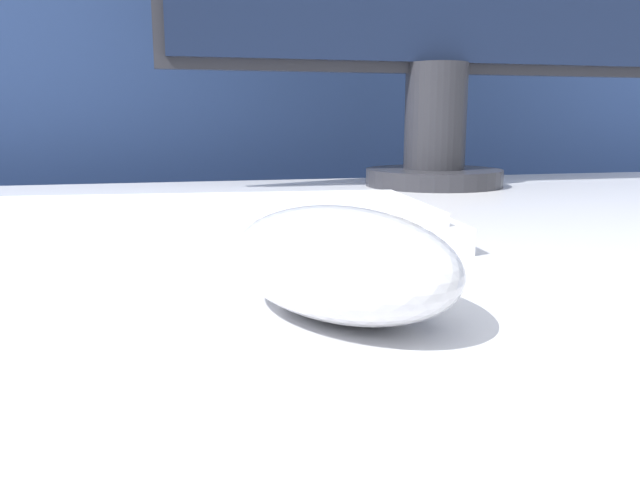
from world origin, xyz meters
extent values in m
cube|color=navy|center=(0.00, 0.58, 0.69)|extent=(5.00, 0.03, 1.37)
ellipsoid|color=silver|center=(-0.05, -0.13, 0.74)|extent=(0.11, 0.13, 0.04)
cube|color=white|center=(-0.15, 0.04, 0.72)|extent=(0.44, 0.18, 0.02)
cube|color=silver|center=(-0.15, 0.04, 0.74)|extent=(0.41, 0.16, 0.01)
cylinder|color=#28282D|center=(0.19, 0.33, 0.73)|extent=(0.16, 0.16, 0.02)
cylinder|color=#28282D|center=(0.19, 0.33, 0.80)|extent=(0.07, 0.07, 0.12)
camera|label=1|loc=(-0.12, -0.37, 0.79)|focal=35.00mm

